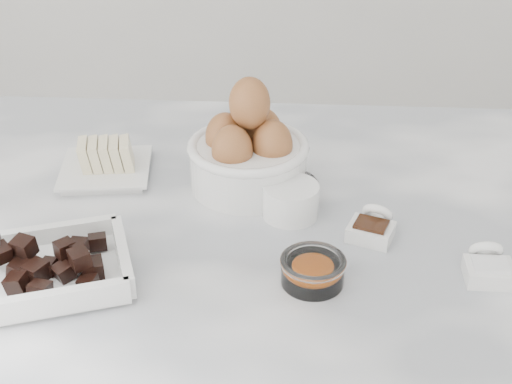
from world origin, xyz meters
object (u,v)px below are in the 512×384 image
(sugar_ramekin, at_px, (291,199))
(egg_bowl, at_px, (248,152))
(honey_bowl, at_px, (290,192))
(salt_spoon, at_px, (488,266))
(zest_bowl, at_px, (313,269))
(vanilla_spoon, at_px, (372,227))
(butter_plate, at_px, (103,163))
(chocolate_dish, at_px, (46,267))

(sugar_ramekin, height_order, egg_bowl, egg_bowl)
(honey_bowl, bearing_deg, salt_spoon, -32.10)
(sugar_ramekin, distance_m, zest_bowl, 0.14)
(salt_spoon, bearing_deg, vanilla_spoon, 149.68)
(butter_plate, bearing_deg, salt_spoon, -22.41)
(salt_spoon, bearing_deg, honey_bowl, 147.90)
(chocolate_dish, distance_m, vanilla_spoon, 0.39)
(butter_plate, bearing_deg, sugar_ramekin, -18.35)
(zest_bowl, bearing_deg, vanilla_spoon, 52.64)
(butter_plate, distance_m, vanilla_spoon, 0.39)
(butter_plate, xyz_separation_m, salt_spoon, (0.50, -0.21, -0.01))
(egg_bowl, relative_size, honey_bowl, 2.14)
(vanilla_spoon, distance_m, salt_spoon, 0.15)
(chocolate_dish, bearing_deg, vanilla_spoon, 17.28)
(butter_plate, relative_size, salt_spoon, 2.13)
(sugar_ramekin, xyz_separation_m, salt_spoon, (0.23, -0.12, -0.01))
(egg_bowl, bearing_deg, honey_bowl, -37.39)
(honey_bowl, height_order, zest_bowl, same)
(egg_bowl, xyz_separation_m, zest_bowl, (0.09, -0.21, -0.03))
(honey_bowl, bearing_deg, sugar_ramekin, -86.38)
(chocolate_dish, distance_m, sugar_ramekin, 0.32)
(honey_bowl, distance_m, salt_spoon, 0.27)
(honey_bowl, xyz_separation_m, zest_bowl, (0.03, -0.17, 0.00))
(sugar_ramekin, relative_size, salt_spoon, 1.12)
(sugar_ramekin, height_order, salt_spoon, sugar_ramekin)
(zest_bowl, height_order, salt_spoon, salt_spoon)
(sugar_ramekin, height_order, zest_bowl, sugar_ramekin)
(honey_bowl, bearing_deg, chocolate_dish, -145.21)
(chocolate_dish, distance_m, egg_bowl, 0.32)
(egg_bowl, distance_m, salt_spoon, 0.35)
(egg_bowl, relative_size, salt_spoon, 2.54)
(chocolate_dish, distance_m, honey_bowl, 0.33)
(chocolate_dish, relative_size, honey_bowl, 2.83)
(sugar_ramekin, height_order, honey_bowl, sugar_ramekin)
(egg_bowl, relative_size, vanilla_spoon, 2.17)
(honey_bowl, relative_size, zest_bowl, 1.03)
(chocolate_dish, height_order, egg_bowl, egg_bowl)
(sugar_ramekin, bearing_deg, butter_plate, 161.65)
(chocolate_dish, bearing_deg, salt_spoon, 4.88)
(chocolate_dish, relative_size, egg_bowl, 1.32)
(vanilla_spoon, bearing_deg, chocolate_dish, -162.72)
(butter_plate, distance_m, salt_spoon, 0.54)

